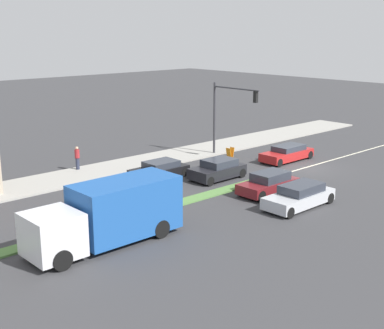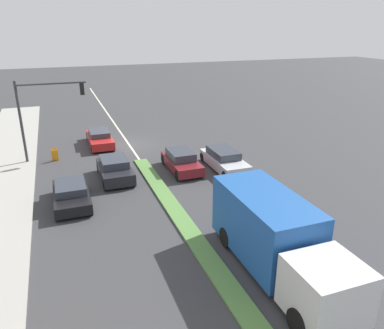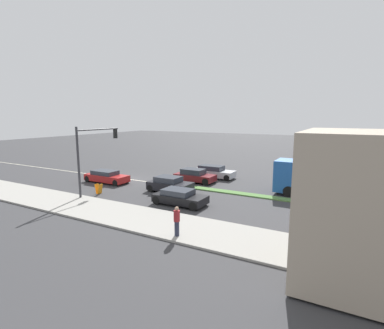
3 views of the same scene
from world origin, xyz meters
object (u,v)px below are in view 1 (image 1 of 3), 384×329
warning_aframe_sign (230,153)px  sedan_silver (299,196)px  pedestrian (77,157)px  sedan_dark (218,170)px  suv_black (160,170)px  sedan_maroon (269,183)px  hatchback_red (287,153)px  traffic_signal_main (228,108)px  delivery_truck (110,213)px

warning_aframe_sign → sedan_silver: (-10.70, 5.65, 0.21)m
pedestrian → sedan_dark: pedestrian is taller
suv_black → sedan_dark: (-2.80, -2.72, 0.07)m
pedestrian → sedan_silver: size_ratio=0.36×
sedan_maroon → hatchback_red: size_ratio=0.88×
hatchback_red → sedan_silver: 10.94m
sedan_maroon → sedan_dark: 4.40m
pedestrian → hatchback_red: bearing=-121.5°
sedan_dark → traffic_signal_main: bearing=-51.9°
traffic_signal_main → delivery_truck: (-8.32, 16.53, -2.43)m
warning_aframe_sign → sedan_maroon: sedan_maroon is taller
sedan_maroon → hatchback_red: bearing=-59.7°
warning_aframe_sign → sedan_silver: bearing=152.2°
pedestrian → hatchback_red: (-8.14, -13.30, -0.40)m
pedestrian → sedan_maroon: pedestrian is taller
sedan_silver → warning_aframe_sign: bearing=-27.8°
pedestrian → sedan_silver: pedestrian is taller
delivery_truck → suv_black: size_ratio=1.89×
delivery_truck → suv_black: bearing=-50.8°
delivery_truck → sedan_silver: 11.17m
warning_aframe_sign → hatchback_red: size_ratio=0.18×
warning_aframe_sign → sedan_dark: (-3.50, 4.90, 0.22)m
traffic_signal_main → delivery_truck: size_ratio=0.75×
sedan_maroon → pedestrian: bearing=24.7°
delivery_truck → sedan_silver: bearing=-104.6°
traffic_signal_main → sedan_silver: traffic_signal_main is taller
delivery_truck → sedan_dark: 12.37m
delivery_truck → pedestrian: bearing=-24.5°
sedan_dark → suv_black: bearing=44.2°
traffic_signal_main → pedestrian: traffic_signal_main is taller
pedestrian → suv_black: 6.19m
warning_aframe_sign → hatchback_red: 4.35m
warning_aframe_sign → suv_black: (-0.70, 7.62, 0.14)m
pedestrian → sedan_dark: 10.01m
traffic_signal_main → delivery_truck: bearing=116.7°
traffic_signal_main → sedan_silver: (-11.12, 5.75, -3.27)m
suv_black → sedan_silver: sedan_silver is taller
sedan_maroon → traffic_signal_main: bearing=-31.2°
hatchback_red → sedan_dark: size_ratio=1.19×
traffic_signal_main → suv_black: size_ratio=1.41×
suv_black → sedan_maroon: (-7.20, -2.68, 0.07)m
sedan_silver → pedestrian: bearing=18.2°
delivery_truck → sedan_maroon: (0.00, -11.49, -0.83)m
pedestrian → sedan_maroon: 13.81m
suv_black → sedan_dark: sedan_dark is taller
pedestrian → delivery_truck: 13.80m
traffic_signal_main → warning_aframe_sign: traffic_signal_main is taller
sedan_silver → delivery_truck: bearing=75.4°
traffic_signal_main → warning_aframe_sign: 3.50m
pedestrian → sedan_dark: size_ratio=0.43×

